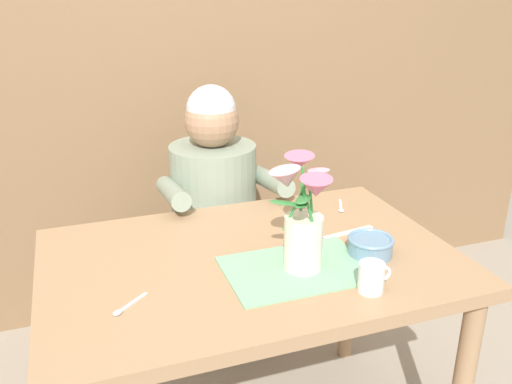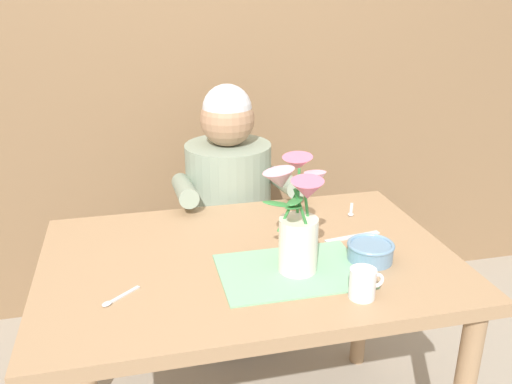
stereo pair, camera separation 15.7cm
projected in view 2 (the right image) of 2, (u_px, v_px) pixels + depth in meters
The scene contains 10 objects.
wood_panel_backdrop at pixel (196, 41), 2.35m from camera, with size 4.00×0.10×2.50m, color brown.
dining_table at pixel (249, 284), 1.62m from camera, with size 1.20×0.80×0.74m.
seated_person at pixel (230, 223), 2.22m from camera, with size 0.45×0.47×1.14m.
striped_placemat at pixel (291, 271), 1.50m from camera, with size 0.40×0.28×0.01m, color #7AB289.
flower_vase at pixel (298, 220), 1.45m from camera, with size 0.19×0.28×0.31m.
ceramic_bowl at pixel (370, 251), 1.55m from camera, with size 0.14×0.14×0.06m.
dinner_knife at pixel (352, 237), 1.70m from camera, with size 0.19×0.02×0.01m, color silver.
coffee_cup at pixel (363, 283), 1.37m from camera, with size 0.09×0.07×0.08m.
spoon_0 at pixel (115, 299), 1.37m from camera, with size 0.10×0.09×0.01m.
spoon_1 at pixel (351, 212), 1.89m from camera, with size 0.06×0.11×0.01m.
Camera 2 is at (-0.30, -1.38, 1.50)m, focal length 37.88 mm.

